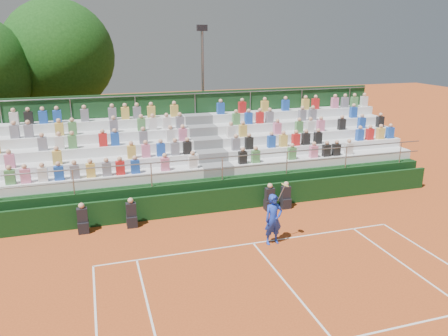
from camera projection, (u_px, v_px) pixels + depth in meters
name	position (u px, v px, depth m)	size (l,w,h in m)	color
ground	(253.00, 243.00, 15.55)	(90.00, 90.00, 0.00)	#B84E1E
courtside_wall	(226.00, 200.00, 18.33)	(20.00, 0.15, 1.00)	black
line_officials	(197.00, 207.00, 17.54)	(8.69, 0.40, 1.19)	black
grandstand	(206.00, 165.00, 21.12)	(20.00, 5.20, 4.40)	black
tennis_player	(273.00, 219.00, 15.30)	(0.88, 0.50, 2.22)	#1938BC
tree_east	(59.00, 56.00, 25.03)	(6.29, 6.29, 9.16)	#342212
floodlight_mast	(203.00, 81.00, 26.04)	(0.60, 0.25, 7.72)	gray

